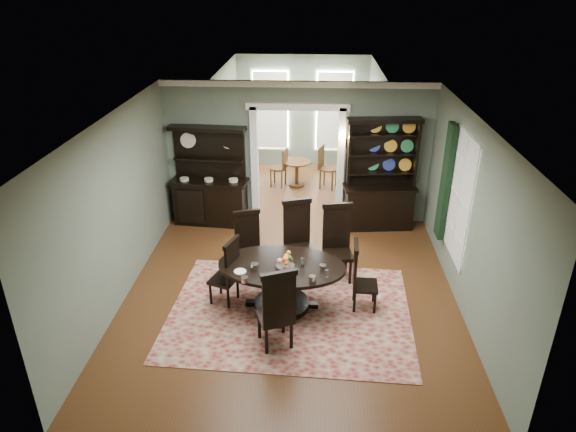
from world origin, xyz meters
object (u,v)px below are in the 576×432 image
Objects in this scene: sideboard at (210,190)px; welsh_dresser at (379,189)px; dining_table at (282,278)px; parlor_table at (297,170)px.

sideboard is 3.55m from welsh_dresser.
dining_table is 0.90× the size of welsh_dresser.
parlor_table is (0.04, 5.23, -0.12)m from dining_table.
dining_table is at bearing -90.45° from parlor_table.
dining_table is 0.99× the size of sideboard.
parlor_table is at bearing 93.38° from dining_table.
sideboard reaches higher than parlor_table.
welsh_dresser reaches higher than dining_table.
sideboard reaches higher than dining_table.
welsh_dresser reaches higher than sideboard.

